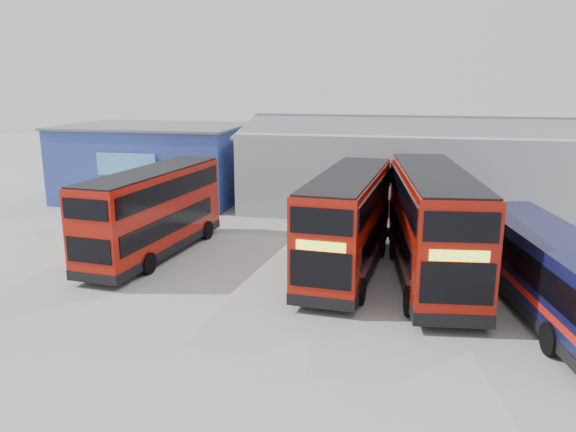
{
  "coord_description": "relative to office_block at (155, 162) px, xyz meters",
  "views": [
    {
      "loc": [
        3.24,
        -17.87,
        8.14
      ],
      "look_at": [
        -2.04,
        6.38,
        2.1
      ],
      "focal_mm": 35.0,
      "sensor_mm": 36.0,
      "label": 1
    }
  ],
  "objects": [
    {
      "name": "single_decker_blue",
      "position": [
        22.29,
        -15.71,
        -1.11
      ],
      "size": [
        4.51,
        11.18,
        2.96
      ],
      "rotation": [
        0.0,
        0.0,
        3.33
      ],
      "color": "#0B1134",
      "rests_on": "ground"
    },
    {
      "name": "panel_van",
      "position": [
        -0.09,
        -6.48,
        -1.34
      ],
      "size": [
        2.57,
        5.26,
        2.22
      ],
      "rotation": [
        0.0,
        0.0,
        -0.09
      ],
      "color": "silver",
      "rests_on": "ground"
    },
    {
      "name": "office_block",
      "position": [
        0.0,
        0.0,
        0.0
      ],
      "size": [
        12.3,
        8.32,
        5.12
      ],
      "color": "navy",
      "rests_on": "ground"
    },
    {
      "name": "double_decker_left",
      "position": [
        5.63,
        -12.25,
        -0.54
      ],
      "size": [
        3.23,
        9.86,
        4.1
      ],
      "rotation": [
        0.0,
        0.0,
        3.05
      ],
      "color": "#981308",
      "rests_on": "ground"
    },
    {
      "name": "double_decker_right",
      "position": [
        18.29,
        -12.98,
        -0.29
      ],
      "size": [
        3.86,
        11.1,
        4.61
      ],
      "rotation": [
        0.0,
        0.0,
        0.12
      ],
      "color": "#981308",
      "rests_on": "ground"
    },
    {
      "name": "maintenance_shed",
      "position": [
        22.0,
        2.01,
        0.02
      ],
      "size": [
        30.5,
        12.0,
        5.89
      ],
      "color": "#92989F",
      "rests_on": "ground"
    },
    {
      "name": "ground_plane",
      "position": [
        14.0,
        -17.99,
        -2.58
      ],
      "size": [
        120.0,
        120.0,
        0.0
      ],
      "primitive_type": "plane",
      "color": "gray",
      "rests_on": "ground"
    },
    {
      "name": "double_decker_centre",
      "position": [
        14.79,
        -12.61,
        -0.43
      ],
      "size": [
        3.19,
        10.37,
        4.32
      ],
      "rotation": [
        0.0,
        0.0,
        -0.07
      ],
      "color": "#981308",
      "rests_on": "ground"
    }
  ]
}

